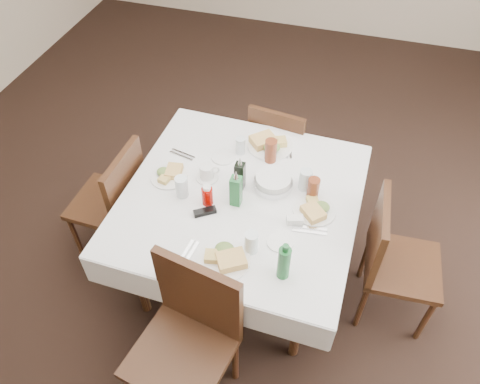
{
  "coord_description": "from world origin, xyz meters",
  "views": [
    {
      "loc": [
        0.55,
        -1.98,
        2.83
      ],
      "look_at": [
        0.01,
        -0.16,
        0.8
      ],
      "focal_mm": 35.0,
      "sensor_mm": 36.0,
      "label": 1
    }
  ],
  "objects_px": {
    "water_n": "(240,145)",
    "bread_basket": "(273,182)",
    "water_w": "(182,187)",
    "coffee_mug": "(207,173)",
    "oil_cruet_green": "(236,190)",
    "chair_south": "(189,332)",
    "green_bottle": "(284,262)",
    "chair_west": "(116,198)",
    "water_s": "(251,242)",
    "chair_north": "(279,145)",
    "dining_table": "(241,204)",
    "oil_cruet_dark": "(240,175)",
    "water_e": "(305,180)",
    "ketchup_bottle": "(207,195)",
    "chair_east": "(390,256)"
  },
  "relations": [
    {
      "from": "oil_cruet_dark",
      "to": "water_e",
      "type": "bearing_deg",
      "value": 15.08
    },
    {
      "from": "water_w",
      "to": "bread_basket",
      "type": "xyz_separation_m",
      "value": [
        0.5,
        0.23,
        -0.03
      ]
    },
    {
      "from": "chair_east",
      "to": "water_s",
      "type": "xyz_separation_m",
      "value": [
        -0.77,
        -0.36,
        0.29
      ]
    },
    {
      "from": "chair_north",
      "to": "chair_east",
      "type": "relative_size",
      "value": 0.93
    },
    {
      "from": "chair_north",
      "to": "water_w",
      "type": "distance_m",
      "value": 1.04
    },
    {
      "from": "dining_table",
      "to": "oil_cruet_dark",
      "type": "distance_m",
      "value": 0.19
    },
    {
      "from": "oil_cruet_dark",
      "to": "oil_cruet_green",
      "type": "relative_size",
      "value": 0.91
    },
    {
      "from": "chair_south",
      "to": "green_bottle",
      "type": "height_order",
      "value": "same"
    },
    {
      "from": "water_s",
      "to": "oil_cruet_green",
      "type": "distance_m",
      "value": 0.36
    },
    {
      "from": "water_n",
      "to": "water_s",
      "type": "distance_m",
      "value": 0.79
    },
    {
      "from": "chair_west",
      "to": "water_s",
      "type": "distance_m",
      "value": 1.11
    },
    {
      "from": "bread_basket",
      "to": "green_bottle",
      "type": "xyz_separation_m",
      "value": [
        0.2,
        -0.61,
        0.07
      ]
    },
    {
      "from": "water_e",
      "to": "ketchup_bottle",
      "type": "height_order",
      "value": "same"
    },
    {
      "from": "water_n",
      "to": "bread_basket",
      "type": "bearing_deg",
      "value": -40.84
    },
    {
      "from": "chair_south",
      "to": "water_w",
      "type": "relative_size",
      "value": 7.25
    },
    {
      "from": "dining_table",
      "to": "water_e",
      "type": "height_order",
      "value": "water_e"
    },
    {
      "from": "dining_table",
      "to": "oil_cruet_dark",
      "type": "relative_size",
      "value": 5.97
    },
    {
      "from": "dining_table",
      "to": "coffee_mug",
      "type": "height_order",
      "value": "coffee_mug"
    },
    {
      "from": "water_n",
      "to": "bread_basket",
      "type": "height_order",
      "value": "water_n"
    },
    {
      "from": "water_e",
      "to": "green_bottle",
      "type": "relative_size",
      "value": 0.56
    },
    {
      "from": "chair_south",
      "to": "oil_cruet_green",
      "type": "relative_size",
      "value": 3.89
    },
    {
      "from": "water_n",
      "to": "bread_basket",
      "type": "xyz_separation_m",
      "value": [
        0.28,
        -0.24,
        -0.02
      ]
    },
    {
      "from": "dining_table",
      "to": "ketchup_bottle",
      "type": "distance_m",
      "value": 0.25
    },
    {
      "from": "oil_cruet_green",
      "to": "green_bottle",
      "type": "height_order",
      "value": "oil_cruet_green"
    },
    {
      "from": "water_w",
      "to": "green_bottle",
      "type": "distance_m",
      "value": 0.8
    },
    {
      "from": "chair_north",
      "to": "water_s",
      "type": "distance_m",
      "value": 1.23
    },
    {
      "from": "oil_cruet_dark",
      "to": "chair_west",
      "type": "bearing_deg",
      "value": -171.72
    },
    {
      "from": "chair_east",
      "to": "green_bottle",
      "type": "xyz_separation_m",
      "value": [
        -0.57,
        -0.46,
        0.34
      ]
    },
    {
      "from": "water_s",
      "to": "coffee_mug",
      "type": "xyz_separation_m",
      "value": [
        -0.41,
        0.45,
        -0.02
      ]
    },
    {
      "from": "chair_north",
      "to": "water_w",
      "type": "bearing_deg",
      "value": -113.9
    },
    {
      "from": "oil_cruet_green",
      "to": "chair_west",
      "type": "bearing_deg",
      "value": 179.09
    },
    {
      "from": "dining_table",
      "to": "oil_cruet_dark",
      "type": "height_order",
      "value": "oil_cruet_dark"
    },
    {
      "from": "water_s",
      "to": "oil_cruet_dark",
      "type": "bearing_deg",
      "value": 113.86
    },
    {
      "from": "chair_south",
      "to": "bread_basket",
      "type": "bearing_deg",
      "value": 78.45
    },
    {
      "from": "water_n",
      "to": "bread_basket",
      "type": "relative_size",
      "value": 0.49
    },
    {
      "from": "chair_east",
      "to": "water_e",
      "type": "distance_m",
      "value": 0.68
    },
    {
      "from": "bread_basket",
      "to": "oil_cruet_green",
      "type": "relative_size",
      "value": 0.92
    },
    {
      "from": "dining_table",
      "to": "coffee_mug",
      "type": "distance_m",
      "value": 0.29
    },
    {
      "from": "oil_cruet_dark",
      "to": "green_bottle",
      "type": "xyz_separation_m",
      "value": [
        0.39,
        -0.55,
        0.01
      ]
    },
    {
      "from": "water_n",
      "to": "green_bottle",
      "type": "height_order",
      "value": "green_bottle"
    },
    {
      "from": "water_w",
      "to": "coffee_mug",
      "type": "bearing_deg",
      "value": 61.87
    },
    {
      "from": "water_s",
      "to": "green_bottle",
      "type": "distance_m",
      "value": 0.23
    },
    {
      "from": "chair_north",
      "to": "water_e",
      "type": "height_order",
      "value": "water_e"
    },
    {
      "from": "dining_table",
      "to": "water_w",
      "type": "relative_size",
      "value": 10.18
    },
    {
      "from": "chair_east",
      "to": "bread_basket",
      "type": "xyz_separation_m",
      "value": [
        -0.77,
        0.15,
        0.26
      ]
    },
    {
      "from": "dining_table",
      "to": "chair_south",
      "type": "xyz_separation_m",
      "value": [
        -0.03,
        -0.83,
        -0.11
      ]
    },
    {
      "from": "oil_cruet_green",
      "to": "water_n",
      "type": "bearing_deg",
      "value": 103.18
    },
    {
      "from": "chair_east",
      "to": "oil_cruet_green",
      "type": "relative_size",
      "value": 3.6
    },
    {
      "from": "bread_basket",
      "to": "chair_north",
      "type": "bearing_deg",
      "value": 98.82
    },
    {
      "from": "water_w",
      "to": "chair_east",
      "type": "bearing_deg",
      "value": 3.61
    }
  ]
}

